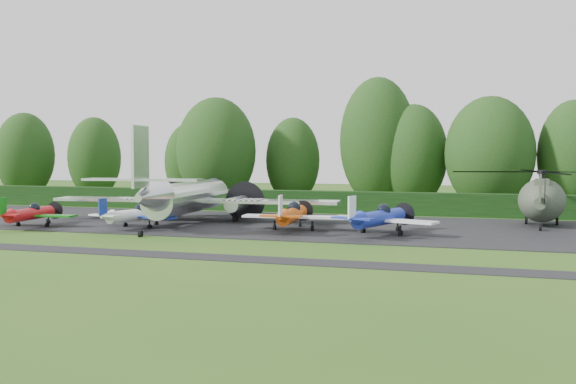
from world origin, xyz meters
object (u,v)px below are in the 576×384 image
(light_plane_blue, at_px, (379,218))
(transport_plane, at_px, (187,197))
(light_plane_white, at_px, (135,215))
(helicopter, at_px, (542,196))
(light_plane_orange, at_px, (293,215))
(light_plane_red, at_px, (30,214))

(light_plane_blue, bearing_deg, transport_plane, 150.08)
(transport_plane, xyz_separation_m, light_plane_white, (-2.01, -4.38, -1.08))
(transport_plane, relative_size, helicopter, 1.53)
(light_plane_orange, xyz_separation_m, helicopter, (16.79, 8.35, 1.08))
(light_plane_orange, distance_m, helicopter, 18.78)
(light_plane_orange, height_order, light_plane_blue, light_plane_blue)
(transport_plane, distance_m, helicopter, 26.75)
(light_plane_red, relative_size, light_plane_blue, 0.86)
(transport_plane, relative_size, light_plane_orange, 3.05)
(light_plane_blue, bearing_deg, light_plane_red, 168.24)
(light_plane_white, xyz_separation_m, light_plane_blue, (17.49, 1.23, 0.18))
(transport_plane, bearing_deg, light_plane_blue, -6.10)
(light_plane_blue, distance_m, helicopter, 13.90)
(light_plane_red, bearing_deg, light_plane_blue, 12.33)
(light_plane_white, relative_size, light_plane_blue, 0.85)
(light_plane_red, distance_m, light_plane_white, 7.80)
(light_plane_red, relative_size, light_plane_white, 1.02)
(light_plane_white, height_order, light_plane_blue, light_plane_blue)
(light_plane_orange, bearing_deg, light_plane_white, -166.84)
(light_plane_red, bearing_deg, helicopter, 23.94)
(light_plane_white, relative_size, helicopter, 0.43)
(transport_plane, distance_m, light_plane_orange, 9.75)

